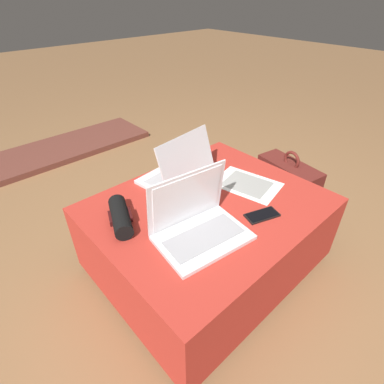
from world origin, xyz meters
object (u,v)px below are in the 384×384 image
object	(u,v)px
cell_phone	(262,215)
wrist_brace	(120,216)
laptop_far	(179,171)
backpack	(285,194)
paper_sheet	(247,184)
laptop_near	(198,224)

from	to	relation	value
cell_phone	wrist_brace	xyz separation A→B (m)	(-0.45, 0.35, 0.03)
laptop_far	backpack	xyz separation A→B (m)	(0.55, -0.28, -0.25)
backpack	paper_sheet	size ratio (longest dim) A/B	1.38
cell_phone	wrist_brace	size ratio (longest dim) A/B	0.69
laptop_near	backpack	bearing A→B (deg)	12.00
cell_phone	wrist_brace	world-z (taller)	wrist_brace
laptop_far	cell_phone	distance (m)	0.45
laptop_far	cell_phone	bearing A→B (deg)	91.67
laptop_near	cell_phone	distance (m)	0.29
laptop_near	backpack	world-z (taller)	laptop_near
laptop_far	wrist_brace	size ratio (longest dim) A/B	1.62
laptop_far	paper_sheet	world-z (taller)	laptop_far
laptop_near	laptop_far	world-z (taller)	laptop_near
laptop_far	wrist_brace	distance (m)	0.39
backpack	paper_sheet	distance (m)	0.40
laptop_far	paper_sheet	distance (m)	0.33
paper_sheet	wrist_brace	world-z (taller)	wrist_brace
paper_sheet	backpack	bearing A→B (deg)	-18.24
backpack	wrist_brace	world-z (taller)	backpack
cell_phone	backpack	world-z (taller)	backpack
laptop_near	wrist_brace	xyz separation A→B (m)	(-0.18, 0.25, -0.02)
laptop_near	backpack	distance (m)	0.79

